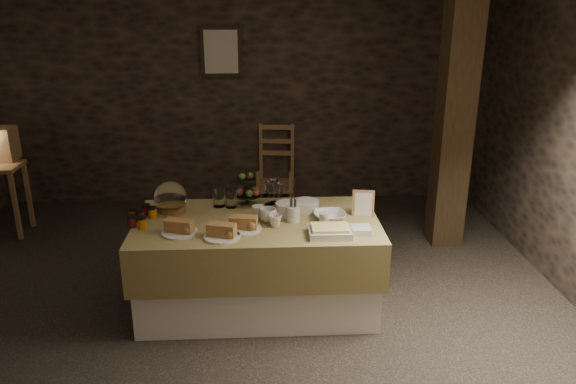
{
  "coord_description": "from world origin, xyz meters",
  "views": [
    {
      "loc": [
        0.26,
        -3.94,
        2.36
      ],
      "look_at": [
        0.47,
        0.2,
        0.89
      ],
      "focal_mm": 35.0,
      "sensor_mm": 36.0,
      "label": 1
    }
  ],
  "objects_px": {
    "buffet_table": "(258,257)",
    "timber_column": "(455,114)",
    "chair": "(275,169)",
    "fruit_stand": "(248,191)"
  },
  "relations": [
    {
      "from": "chair",
      "to": "fruit_stand",
      "type": "xyz_separation_m",
      "value": [
        -0.28,
        -1.99,
        0.44
      ]
    },
    {
      "from": "chair",
      "to": "fruit_stand",
      "type": "distance_m",
      "value": 2.06
    },
    {
      "from": "timber_column",
      "to": "fruit_stand",
      "type": "xyz_separation_m",
      "value": [
        -1.94,
        -0.8,
        -0.45
      ]
    },
    {
      "from": "chair",
      "to": "timber_column",
      "type": "relative_size",
      "value": 0.28
    },
    {
      "from": "buffet_table",
      "to": "timber_column",
      "type": "height_order",
      "value": "timber_column"
    },
    {
      "from": "buffet_table",
      "to": "fruit_stand",
      "type": "height_order",
      "value": "fruit_stand"
    },
    {
      "from": "buffet_table",
      "to": "fruit_stand",
      "type": "xyz_separation_m",
      "value": [
        -0.07,
        0.34,
        0.43
      ]
    },
    {
      "from": "timber_column",
      "to": "fruit_stand",
      "type": "distance_m",
      "value": 2.14
    },
    {
      "from": "buffet_table",
      "to": "timber_column",
      "type": "xyz_separation_m",
      "value": [
        1.86,
        1.14,
        0.88
      ]
    },
    {
      "from": "chair",
      "to": "timber_column",
      "type": "distance_m",
      "value": 2.22
    }
  ]
}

